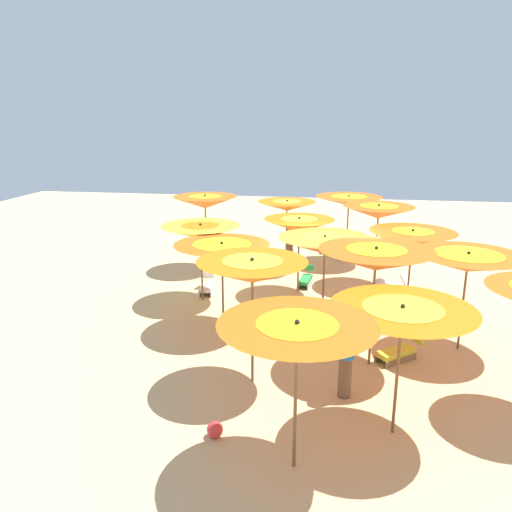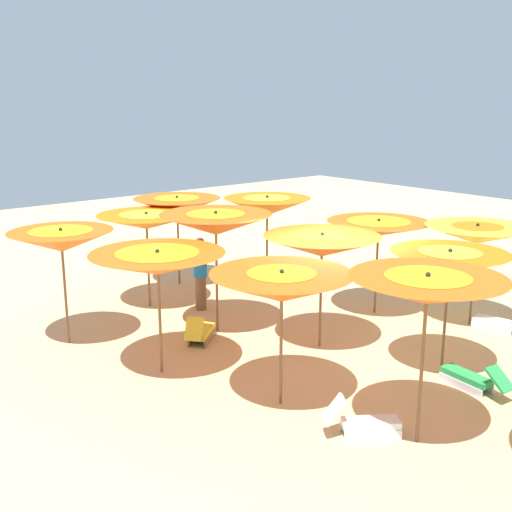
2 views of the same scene
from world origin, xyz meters
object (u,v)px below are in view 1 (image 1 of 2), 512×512
(beach_umbrella_6, at_px, (376,259))
(beach_umbrella_13, at_px, (201,232))
(lounger_4, at_px, (207,284))
(beachgoer_1, at_px, (346,352))
(beach_umbrella_9, at_px, (287,206))
(lounger_0, at_px, (391,284))
(beach_umbrella_3, at_px, (378,212))
(lounger_3, at_px, (333,251))
(beach_umbrella_4, at_px, (349,201))
(lounger_2, at_px, (306,278))
(lounger_1, at_px, (399,350))
(beach_umbrella_1, at_px, (468,262))
(beach_ball, at_px, (215,430))
(beach_umbrella_8, at_px, (299,225))
(beach_umbrella_2, at_px, (412,240))
(beach_umbrella_7, at_px, (325,245))
(beach_umbrella_11, at_px, (252,271))
(beach_umbrella_5, at_px, (402,318))
(beach_umbrella_10, at_px, (297,338))
(beachgoer_0, at_px, (290,236))
(beach_umbrella_12, at_px, (222,250))
(beach_umbrella_14, at_px, (205,202))

(beach_umbrella_6, height_order, beach_umbrella_13, beach_umbrella_6)
(lounger_4, bearing_deg, beachgoer_1, 28.14)
(beach_umbrella_9, distance_m, lounger_0, 4.21)
(beach_umbrella_6, distance_m, beach_umbrella_13, 5.38)
(beach_umbrella_3, distance_m, lounger_3, 3.78)
(beach_umbrella_9, xyz_separation_m, lounger_0, (-3.28, 1.82, -1.91))
(beach_umbrella_4, height_order, lounger_2, beach_umbrella_4)
(beach_umbrella_4, height_order, beach_umbrella_6, beach_umbrella_6)
(lounger_1, distance_m, lounger_2, 5.09)
(beach_umbrella_1, distance_m, beach_ball, 6.27)
(beach_umbrella_9, bearing_deg, beach_umbrella_8, 103.84)
(beach_umbrella_8, bearing_deg, beach_umbrella_2, 162.26)
(beach_umbrella_3, relative_size, lounger_1, 2.27)
(beach_umbrella_7, height_order, lounger_2, beach_umbrella_7)
(beach_umbrella_3, height_order, beach_umbrella_9, beach_umbrella_3)
(beach_ball, bearing_deg, beach_umbrella_8, -96.23)
(beach_umbrella_1, distance_m, beach_umbrella_11, 4.73)
(beach_umbrella_9, xyz_separation_m, lounger_4, (2.04, 2.79, -1.89))
(lounger_2, bearing_deg, beach_ball, -0.47)
(beach_umbrella_5, relative_size, lounger_0, 2.06)
(beach_umbrella_5, xyz_separation_m, lounger_4, (4.66, -6.07, -1.77))
(beach_umbrella_10, relative_size, beachgoer_0, 1.35)
(lounger_4, bearing_deg, lounger_1, 46.23)
(beach_umbrella_10, bearing_deg, beach_umbrella_7, -92.62)
(beach_umbrella_9, distance_m, beach_umbrella_12, 5.31)
(lounger_3, relative_size, lounger_4, 1.04)
(beach_umbrella_7, bearing_deg, lounger_4, -28.25)
(beach_umbrella_6, xyz_separation_m, beach_umbrella_10, (1.27, 3.36, -0.21))
(beach_umbrella_11, distance_m, beach_umbrella_13, 4.69)
(beach_umbrella_8, bearing_deg, beach_umbrella_13, 22.33)
(beach_umbrella_4, relative_size, lounger_2, 1.84)
(beach_umbrella_5, distance_m, beach_umbrella_8, 6.79)
(beach_umbrella_9, height_order, beach_umbrella_13, beach_umbrella_9)
(beach_umbrella_4, relative_size, beach_umbrella_8, 1.06)
(beach_umbrella_2, relative_size, beach_umbrella_9, 0.94)
(beach_umbrella_12, xyz_separation_m, lounger_0, (-4.28, -3.39, -1.73))
(beach_umbrella_2, xyz_separation_m, beach_umbrella_12, (4.54, 1.89, 0.02))
(beach_umbrella_8, relative_size, beachgoer_0, 1.31)
(lounger_0, xyz_separation_m, lounger_2, (2.50, -0.15, -0.01))
(beach_umbrella_1, relative_size, beach_umbrella_9, 0.99)
(beach_umbrella_9, height_order, beach_umbrella_10, beach_umbrella_9)
(beach_umbrella_6, relative_size, beach_umbrella_10, 1.09)
(beach_umbrella_12, distance_m, beach_umbrella_14, 5.05)
(beach_umbrella_9, relative_size, lounger_3, 1.90)
(beach_umbrella_13, bearing_deg, beach_umbrella_7, 160.68)
(beach_umbrella_3, bearing_deg, lounger_3, -66.74)
(beach_umbrella_2, distance_m, beach_umbrella_10, 7.02)
(beachgoer_0, bearing_deg, lounger_1, 154.89)
(beach_umbrella_14, height_order, lounger_0, beach_umbrella_14)
(lounger_0, relative_size, beachgoer_1, 0.64)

